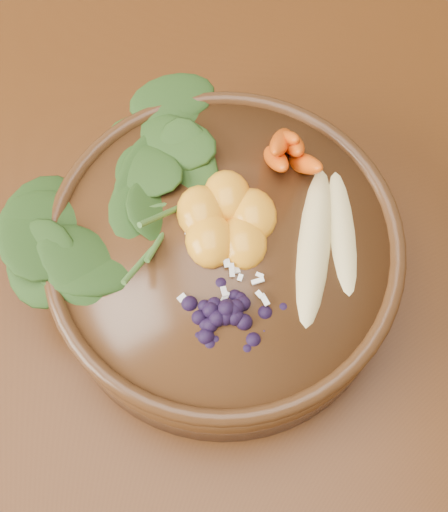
{
  "coord_description": "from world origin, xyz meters",
  "views": [
    {
      "loc": [
        0.21,
        -0.25,
        1.27
      ],
      "look_at": [
        0.23,
        -0.05,
        0.79
      ],
      "focal_mm": 50.0,
      "sensor_mm": 36.0,
      "label": 1
    }
  ],
  "objects_px": {
    "kale_heap": "(169,163)",
    "carrot_cluster": "(290,132)",
    "banana_halves": "(331,231)",
    "mandarin_cluster": "(227,213)",
    "blueberry_pile": "(228,305)",
    "stoneware_bowl": "(224,261)"
  },
  "relations": [
    {
      "from": "carrot_cluster",
      "to": "blueberry_pile",
      "type": "xyz_separation_m",
      "value": [
        -0.06,
        -0.11,
        -0.02
      ]
    },
    {
      "from": "stoneware_bowl",
      "to": "banana_halves",
      "type": "height_order",
      "value": "banana_halves"
    },
    {
      "from": "carrot_cluster",
      "to": "blueberry_pile",
      "type": "height_order",
      "value": "carrot_cluster"
    },
    {
      "from": "stoneware_bowl",
      "to": "carrot_cluster",
      "type": "relative_size",
      "value": 3.62
    },
    {
      "from": "carrot_cluster",
      "to": "stoneware_bowl",
      "type": "bearing_deg",
      "value": -123.69
    },
    {
      "from": "stoneware_bowl",
      "to": "mandarin_cluster",
      "type": "relative_size",
      "value": 3.15
    },
    {
      "from": "kale_heap",
      "to": "stoneware_bowl",
      "type": "bearing_deg",
      "value": -60.24
    },
    {
      "from": "kale_heap",
      "to": "blueberry_pile",
      "type": "bearing_deg",
      "value": -75.31
    },
    {
      "from": "stoneware_bowl",
      "to": "blueberry_pile",
      "type": "height_order",
      "value": "blueberry_pile"
    },
    {
      "from": "kale_heap",
      "to": "carrot_cluster",
      "type": "height_order",
      "value": "carrot_cluster"
    },
    {
      "from": "carrot_cluster",
      "to": "banana_halves",
      "type": "xyz_separation_m",
      "value": [
        0.02,
        -0.07,
        -0.02
      ]
    },
    {
      "from": "carrot_cluster",
      "to": "banana_halves",
      "type": "distance_m",
      "value": 0.07
    },
    {
      "from": "stoneware_bowl",
      "to": "mandarin_cluster",
      "type": "distance_m",
      "value": 0.05
    },
    {
      "from": "carrot_cluster",
      "to": "banana_halves",
      "type": "relative_size",
      "value": 0.5
    },
    {
      "from": "mandarin_cluster",
      "to": "blueberry_pile",
      "type": "distance_m",
      "value": 0.07
    },
    {
      "from": "mandarin_cluster",
      "to": "blueberry_pile",
      "type": "xyz_separation_m",
      "value": [
        -0.01,
        -0.07,
        0.0
      ]
    },
    {
      "from": "stoneware_bowl",
      "to": "mandarin_cluster",
      "type": "height_order",
      "value": "mandarin_cluster"
    },
    {
      "from": "stoneware_bowl",
      "to": "mandarin_cluster",
      "type": "bearing_deg",
      "value": 76.55
    },
    {
      "from": "kale_heap",
      "to": "blueberry_pile",
      "type": "height_order",
      "value": "kale_heap"
    },
    {
      "from": "stoneware_bowl",
      "to": "mandarin_cluster",
      "type": "xyz_separation_m",
      "value": [
        0.0,
        0.02,
        0.05
      ]
    },
    {
      "from": "banana_halves",
      "to": "carrot_cluster",
      "type": "bearing_deg",
      "value": 113.06
    },
    {
      "from": "blueberry_pile",
      "to": "mandarin_cluster",
      "type": "bearing_deg",
      "value": 83.63
    }
  ]
}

